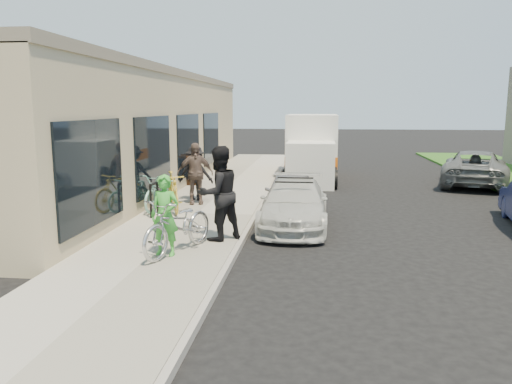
{
  "coord_description": "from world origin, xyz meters",
  "views": [
    {
      "loc": [
        1.11,
        -9.78,
        2.95
      ],
      "look_at": [
        -0.21,
        1.3,
        1.05
      ],
      "focal_mm": 35.0,
      "sensor_mm": 36.0,
      "label": 1
    }
  ],
  "objects": [
    {
      "name": "storefront",
      "position": [
        -5.24,
        7.99,
        2.12
      ],
      "size": [
        3.6,
        20.0,
        4.22
      ],
      "color": "#C4AE88",
      "rests_on": "ground"
    },
    {
      "name": "far_car_gray",
      "position": [
        7.16,
        9.93,
        0.67
      ],
      "size": [
        3.53,
        5.25,
        1.34
      ],
      "primitive_type": "imported",
      "rotation": [
        0.0,
        0.0,
        2.85
      ],
      "color": "#5B5E60",
      "rests_on": "ground"
    },
    {
      "name": "bike_rack",
      "position": [
        -3.03,
        2.57,
        0.68
      ],
      "size": [
        0.06,
        0.63,
        0.88
      ],
      "rotation": [
        0.0,
        0.0,
        -0.0
      ],
      "color": "black",
      "rests_on": "sidewalk"
    },
    {
      "name": "cruiser_bike_b",
      "position": [
        -3.11,
        3.43,
        0.65
      ],
      "size": [
        0.91,
        1.99,
        1.01
      ],
      "primitive_type": "imported",
      "rotation": [
        0.0,
        0.0,
        -0.13
      ],
      "color": "#85C6B4",
      "rests_on": "sidewalk"
    },
    {
      "name": "woman_rider",
      "position": [
        -1.7,
        -0.81,
        0.93
      ],
      "size": [
        0.61,
        0.45,
        1.55
      ],
      "primitive_type": "imported",
      "rotation": [
        0.0,
        0.0,
        -0.14
      ],
      "color": "green",
      "rests_on": "sidewalk"
    },
    {
      "name": "moving_truck",
      "position": [
        0.97,
        10.95,
        1.18
      ],
      "size": [
        2.09,
        5.42,
        2.65
      ],
      "rotation": [
        0.0,
        0.0,
        -0.01
      ],
      "color": "silver",
      "rests_on": "ground"
    },
    {
      "name": "sidewalk",
      "position": [
        -2.0,
        3.0,
        0.07
      ],
      "size": [
        3.0,
        34.0,
        0.15
      ],
      "primitive_type": "cube",
      "color": "#9E998E",
      "rests_on": "ground"
    },
    {
      "name": "man_standing",
      "position": [
        -0.9,
        0.43,
        1.15
      ],
      "size": [
        1.23,
        1.22,
        2.01
      ],
      "primitive_type": "imported",
      "rotation": [
        0.0,
        0.0,
        3.9
      ],
      "color": "black",
      "rests_on": "sidewalk"
    },
    {
      "name": "sedan_silver",
      "position": [
        0.46,
        3.94,
        0.58
      ],
      "size": [
        1.43,
        3.43,
        1.16
      ],
      "primitive_type": "imported",
      "rotation": [
        0.0,
        0.0,
        -0.02
      ],
      "color": "#AAAAB0",
      "rests_on": "ground"
    },
    {
      "name": "sandwich_board",
      "position": [
        -3.31,
        7.79,
        0.71
      ],
      "size": [
        0.8,
        0.81,
        1.09
      ],
      "rotation": [
        0.0,
        0.0,
        0.25
      ],
      "color": "black",
      "rests_on": "sidewalk"
    },
    {
      "name": "cruiser_bike_c",
      "position": [
        -2.7,
        3.16,
        0.69
      ],
      "size": [
        1.19,
        1.84,
        1.07
      ],
      "primitive_type": "imported",
      "rotation": [
        0.0,
        0.0,
        0.42
      ],
      "color": "gold",
      "rests_on": "sidewalk"
    },
    {
      "name": "bystander_a",
      "position": [
        -2.49,
        4.89,
        0.97
      ],
      "size": [
        1.11,
        0.69,
        1.65
      ],
      "primitive_type": "imported",
      "rotation": [
        0.0,
        0.0,
        3.07
      ],
      "color": "black",
      "rests_on": "sidewalk"
    },
    {
      "name": "ground",
      "position": [
        0.0,
        0.0,
        0.0
      ],
      "size": [
        120.0,
        120.0,
        0.0
      ],
      "primitive_type": "plane",
      "color": "black",
      "rests_on": "ground"
    },
    {
      "name": "bystander_b",
      "position": [
        -2.35,
        4.3,
        1.04
      ],
      "size": [
        1.13,
        0.71,
        1.79
      ],
      "primitive_type": "imported",
      "rotation": [
        0.0,
        0.0,
        0.28
      ],
      "color": "brown",
      "rests_on": "sidewalk"
    },
    {
      "name": "sedan_white",
      "position": [
        0.62,
        2.42,
        0.58
      ],
      "size": [
        1.66,
        4.0,
        1.2
      ],
      "rotation": [
        0.0,
        0.0,
        -0.01
      ],
      "color": "silver",
      "rests_on": "ground"
    },
    {
      "name": "tandem_bike",
      "position": [
        -1.48,
        -0.63,
        0.7
      ],
      "size": [
        1.42,
        2.21,
        1.09
      ],
      "primitive_type": "imported",
      "rotation": [
        0.0,
        0.0,
        -0.36
      ],
      "color": "silver",
      "rests_on": "sidewalk"
    },
    {
      "name": "cruiser_bike_a",
      "position": [
        -2.95,
        3.2,
        0.62
      ],
      "size": [
        1.04,
        1.6,
        0.94
      ],
      "primitive_type": "imported",
      "rotation": [
        0.0,
        0.0,
        0.42
      ],
      "color": "#85C6B4",
      "rests_on": "sidewalk"
    },
    {
      "name": "curb",
      "position": [
        -0.45,
        3.0,
        0.07
      ],
      "size": [
        0.12,
        34.0,
        0.13
      ],
      "primitive_type": "cube",
      "color": "gray",
      "rests_on": "ground"
    }
  ]
}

